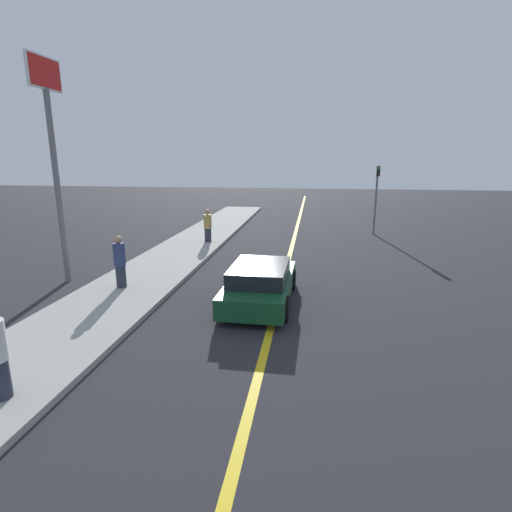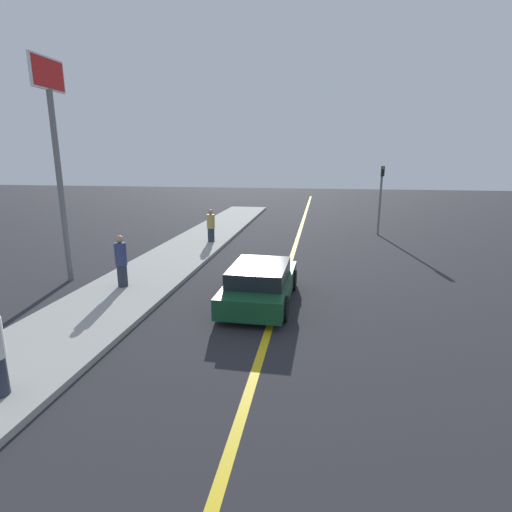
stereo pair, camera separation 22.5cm
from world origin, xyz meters
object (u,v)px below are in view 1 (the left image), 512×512
Objects in this scene: car_ahead_center at (260,283)px; pedestrian_far_standing at (120,262)px; pedestrian_by_sign at (208,226)px; traffic_light at (376,193)px; roadside_sign at (50,128)px.

pedestrian_far_standing is (-4.72, 0.37, 0.41)m from car_ahead_center.
car_ahead_center is 2.65× the size of pedestrian_by_sign.
pedestrian_far_standing is at bearing 176.57° from car_ahead_center.
car_ahead_center is 1.13× the size of traffic_light.
car_ahead_center is at bearing -4.49° from pedestrian_far_standing.
pedestrian_far_standing is at bearing -129.89° from traffic_light.
traffic_light is (9.79, 11.71, 1.38)m from pedestrian_far_standing.
roadside_sign is (-12.26, -10.90, 2.90)m from traffic_light.
roadside_sign is (-3.42, -6.81, 4.33)m from pedestrian_by_sign.
car_ahead_center is at bearing -9.31° from roadside_sign.
car_ahead_center is 13.22m from traffic_light.
pedestrian_by_sign reaches higher than car_ahead_center.
traffic_light is at bearing 68.32° from car_ahead_center.
traffic_light is at bearing 24.85° from pedestrian_by_sign.
traffic_light is at bearing 41.63° from roadside_sign.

